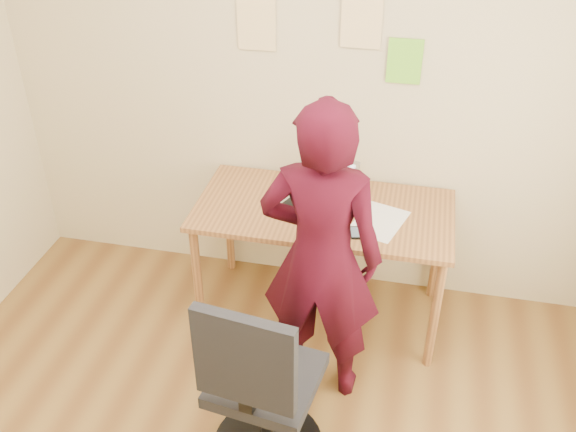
% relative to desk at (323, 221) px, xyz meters
% --- Properties ---
extents(room, '(3.58, 3.58, 2.78)m').
position_rel_desk_xyz_m(room, '(-0.19, -1.38, 0.70)').
color(room, brown).
rests_on(room, ground).
extents(desk, '(1.40, 0.70, 0.74)m').
position_rel_desk_xyz_m(desk, '(0.00, 0.00, 0.00)').
color(desk, '#A16A37').
rests_on(desk, ground).
extents(laptop, '(0.47, 0.45, 0.27)m').
position_rel_desk_xyz_m(laptop, '(-0.05, 0.02, 0.14)').
color(laptop, '#B2B2B9').
rests_on(laptop, desk).
extents(paper_sheet, '(0.32, 0.39, 0.00)m').
position_rel_desk_xyz_m(paper_sheet, '(0.31, -0.07, 0.09)').
color(paper_sheet, white).
rests_on(paper_sheet, desk).
extents(phone, '(0.08, 0.12, 0.01)m').
position_rel_desk_xyz_m(phone, '(0.20, -0.20, 0.09)').
color(phone, black).
rests_on(phone, desk).
extents(wall_note_left, '(0.21, 0.00, 0.30)m').
position_rel_desk_xyz_m(wall_note_left, '(-0.45, 0.36, 0.97)').
color(wall_note_left, '#F8D594').
rests_on(wall_note_left, room).
extents(wall_note_mid, '(0.21, 0.00, 0.30)m').
position_rel_desk_xyz_m(wall_note_mid, '(0.10, 0.36, 1.02)').
color(wall_note_mid, '#F8D594').
rests_on(wall_note_mid, room).
extents(wall_note_right, '(0.18, 0.00, 0.24)m').
position_rel_desk_xyz_m(wall_note_right, '(0.34, 0.36, 0.81)').
color(wall_note_right, '#7ADD31').
rests_on(wall_note_right, room).
extents(office_chair, '(0.53, 0.53, 1.01)m').
position_rel_desk_xyz_m(office_chair, '(-0.08, -1.08, -0.22)').
color(office_chair, black).
rests_on(office_chair, ground).
extents(person, '(0.60, 0.40, 1.61)m').
position_rel_desk_xyz_m(person, '(0.08, -0.53, 0.15)').
color(person, '#360713').
rests_on(person, ground).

